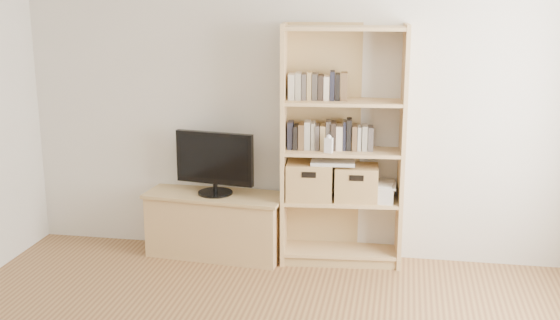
% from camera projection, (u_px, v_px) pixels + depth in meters
% --- Properties ---
extents(back_wall, '(4.50, 0.02, 2.60)m').
position_uv_depth(back_wall, '(300.00, 96.00, 5.53)').
color(back_wall, silver).
rests_on(back_wall, floor).
extents(tv_stand, '(1.12, 0.50, 0.50)m').
position_uv_depth(tv_stand, '(216.00, 226.00, 5.71)').
color(tv_stand, tan).
rests_on(tv_stand, floor).
extents(bookshelf, '(0.97, 0.42, 1.88)m').
position_uv_depth(bookshelf, '(342.00, 147.00, 5.40)').
color(bookshelf, tan).
rests_on(bookshelf, floor).
extents(television, '(0.65, 0.15, 0.51)m').
position_uv_depth(television, '(215.00, 163.00, 5.58)').
color(television, black).
rests_on(television, tv_stand).
extents(books_row_mid, '(0.83, 0.25, 0.22)m').
position_uv_depth(books_row_mid, '(343.00, 135.00, 5.40)').
color(books_row_mid, black).
rests_on(books_row_mid, bookshelf).
extents(books_row_upper, '(0.41, 0.18, 0.21)m').
position_uv_depth(books_row_upper, '(316.00, 86.00, 5.32)').
color(books_row_upper, black).
rests_on(books_row_upper, bookshelf).
extents(baby_monitor, '(0.07, 0.05, 0.11)m').
position_uv_depth(baby_monitor, '(329.00, 145.00, 5.30)').
color(baby_monitor, white).
rests_on(baby_monitor, bookshelf).
extents(basket_left, '(0.38, 0.32, 0.29)m').
position_uv_depth(basket_left, '(310.00, 180.00, 5.48)').
color(basket_left, '#9C7246').
rests_on(basket_left, bookshelf).
extents(basket_right, '(0.35, 0.29, 0.27)m').
position_uv_depth(basket_right, '(356.00, 183.00, 5.46)').
color(basket_right, '#9C7246').
rests_on(basket_right, bookshelf).
extents(laptop, '(0.35, 0.26, 0.03)m').
position_uv_depth(laptop, '(333.00, 162.00, 5.42)').
color(laptop, white).
rests_on(laptop, basket_left).
extents(magazine_stack, '(0.19, 0.26, 0.12)m').
position_uv_depth(magazine_stack, '(383.00, 193.00, 5.46)').
color(magazine_stack, beige).
rests_on(magazine_stack, bookshelf).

